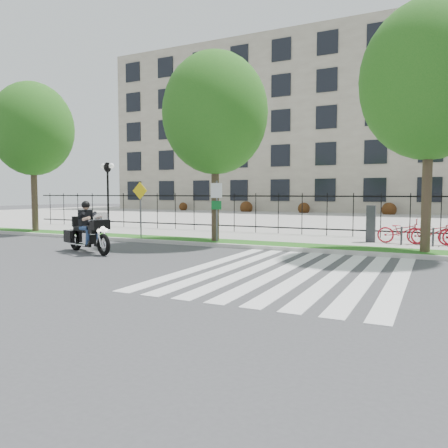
% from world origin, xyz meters
% --- Properties ---
extents(ground, '(120.00, 120.00, 0.00)m').
position_xyz_m(ground, '(0.00, 0.00, 0.00)').
color(ground, '#3D3D40').
rests_on(ground, ground).
extents(curb, '(60.00, 0.20, 0.15)m').
position_xyz_m(curb, '(0.00, 4.10, 0.07)').
color(curb, '#B3B1A8').
rests_on(curb, ground).
extents(grass_verge, '(60.00, 1.50, 0.15)m').
position_xyz_m(grass_verge, '(0.00, 4.95, 0.07)').
color(grass_verge, '#1E5415').
rests_on(grass_verge, ground).
extents(sidewalk, '(60.00, 3.50, 0.15)m').
position_xyz_m(sidewalk, '(0.00, 7.45, 0.07)').
color(sidewalk, '#A8A69D').
rests_on(sidewalk, ground).
extents(plaza, '(80.00, 34.00, 0.10)m').
position_xyz_m(plaza, '(0.00, 25.00, 0.05)').
color(plaza, '#A8A69D').
rests_on(plaza, ground).
extents(crosswalk_stripes, '(5.70, 8.00, 0.01)m').
position_xyz_m(crosswalk_stripes, '(4.83, 0.00, 0.01)').
color(crosswalk_stripes, silver).
rests_on(crosswalk_stripes, ground).
extents(iron_fence, '(30.00, 0.06, 2.00)m').
position_xyz_m(iron_fence, '(0.00, 9.20, 1.15)').
color(iron_fence, black).
rests_on(iron_fence, sidewalk).
extents(office_building, '(60.00, 21.90, 20.15)m').
position_xyz_m(office_building, '(0.00, 44.92, 9.97)').
color(office_building, gray).
rests_on(office_building, ground).
extents(lamp_post_left, '(1.06, 0.70, 4.25)m').
position_xyz_m(lamp_post_left, '(-12.00, 12.00, 3.21)').
color(lamp_post_left, black).
rests_on(lamp_post_left, ground).
extents(street_tree_0, '(4.20, 4.20, 7.75)m').
position_xyz_m(street_tree_0, '(-10.83, 4.95, 5.47)').
color(street_tree_0, '#35271D').
rests_on(street_tree_0, grass_verge).
extents(street_tree_1, '(4.38, 4.38, 7.80)m').
position_xyz_m(street_tree_1, '(-0.12, 4.95, 5.42)').
color(street_tree_1, '#35271D').
rests_on(street_tree_1, grass_verge).
extents(street_tree_2, '(4.59, 4.59, 8.37)m').
position_xyz_m(street_tree_2, '(7.91, 4.95, 5.87)').
color(street_tree_2, '#35271D').
rests_on(street_tree_2, grass_verge).
extents(sign_pole_regulatory, '(0.50, 0.09, 2.50)m').
position_xyz_m(sign_pole_regulatory, '(0.14, 4.58, 1.74)').
color(sign_pole_regulatory, '#59595B').
rests_on(sign_pole_regulatory, grass_verge).
extents(sign_pole_warning, '(0.78, 0.09, 2.49)m').
position_xyz_m(sign_pole_warning, '(-3.70, 4.58, 1.74)').
color(sign_pole_warning, '#59595B').
rests_on(sign_pole_warning, grass_verge).
extents(motorcycle_rider, '(2.78, 1.42, 2.24)m').
position_xyz_m(motorcycle_rider, '(-2.97, 0.55, 0.75)').
color(motorcycle_rider, black).
rests_on(motorcycle_rider, ground).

